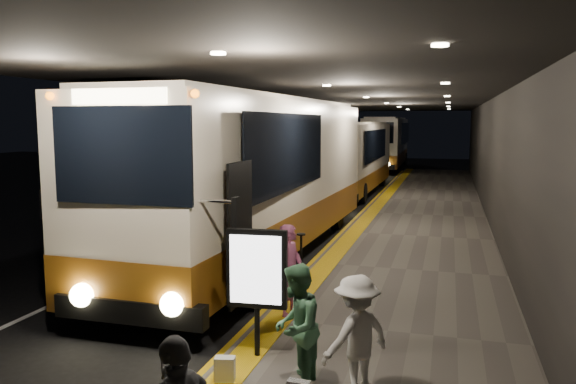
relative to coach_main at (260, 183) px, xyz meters
The scene contains 17 objects.
ground 2.79m from the coach_main, 114.31° to the right, with size 90.00×90.00×0.00m, color black.
lane_line_white 4.57m from the coach_main, 129.26° to the left, with size 0.12×50.00×0.01m, color silver.
kerb_stripe_yellow 4.05m from the coach_main, 64.35° to the left, with size 0.18×50.00×0.01m, color gold.
sidewalk 5.41m from the coach_main, 39.10° to the left, with size 4.50×50.00×0.15m, color #514C44.
tactile_strip 4.20m from the coach_main, 57.52° to the left, with size 0.50×50.00×0.01m, color gold.
terminal_wall 7.04m from the coach_main, 27.34° to the left, with size 0.10×50.00×6.00m, color black.
support_columns 3.20m from the coach_main, 136.47° to the left, with size 0.80×24.80×4.40m.
canopy 4.47m from the coach_main, 62.20° to the left, with size 9.00×50.00×0.40m, color black.
coach_main is the anchor object (origin of this frame).
coach_second 14.02m from the coach_main, 89.28° to the left, with size 2.44×11.13×3.49m.
coach_third 30.32m from the coach_main, 89.90° to the left, with size 2.78×12.24×3.83m.
passenger_boarding 5.23m from the coach_main, 64.97° to the right, with size 0.60×0.39×1.64m, color #B0527C.
passenger_waiting_green 7.96m from the coach_main, 67.68° to the right, with size 0.80×0.49×1.64m, color #3E704D.
passenger_waiting_white 8.27m from the coach_main, 62.57° to the right, with size 1.00×0.46×1.55m, color beige.
bag_plain 7.85m from the coach_main, 74.56° to the right, with size 0.27×0.16×0.33m, color silver.
info_sign 6.89m from the coach_main, 71.43° to the right, with size 0.90×0.19×1.90m.
stanchion_post 3.80m from the coach_main, 57.30° to the right, with size 0.05×0.05×1.14m, color black.
Camera 1 is at (5.64, -12.20, 3.58)m, focal length 35.00 mm.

